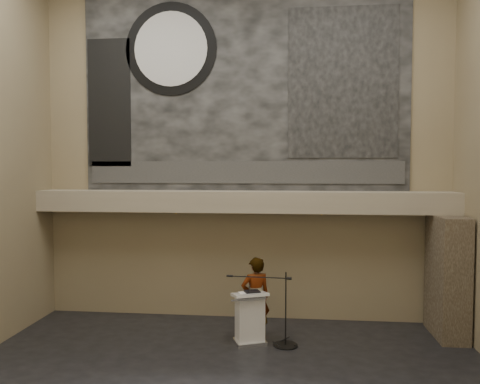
# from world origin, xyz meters

# --- Properties ---
(wall_back) EXTENTS (10.00, 0.02, 8.50)m
(wall_back) POSITION_xyz_m (0.00, 4.00, 4.25)
(wall_back) COLOR #816F51
(wall_back) RESTS_ON floor
(wall_front) EXTENTS (10.00, 0.02, 8.50)m
(wall_front) POSITION_xyz_m (0.00, -4.00, 4.25)
(wall_front) COLOR #816F51
(wall_front) RESTS_ON floor
(soffit) EXTENTS (10.00, 0.80, 0.50)m
(soffit) POSITION_xyz_m (0.00, 3.60, 2.95)
(soffit) COLOR gray
(soffit) RESTS_ON wall_back
(sprinkler_left) EXTENTS (0.04, 0.04, 0.06)m
(sprinkler_left) POSITION_xyz_m (-1.60, 3.55, 2.67)
(sprinkler_left) COLOR #B2893D
(sprinkler_left) RESTS_ON soffit
(sprinkler_right) EXTENTS (0.04, 0.04, 0.06)m
(sprinkler_right) POSITION_xyz_m (1.90, 3.55, 2.67)
(sprinkler_right) COLOR #B2893D
(sprinkler_right) RESTS_ON soffit
(banner) EXTENTS (8.00, 0.05, 5.00)m
(banner) POSITION_xyz_m (0.00, 3.97, 5.70)
(banner) COLOR black
(banner) RESTS_ON wall_back
(banner_text_strip) EXTENTS (7.76, 0.02, 0.55)m
(banner_text_strip) POSITION_xyz_m (0.00, 3.93, 3.65)
(banner_text_strip) COLOR #2E2E2E
(banner_text_strip) RESTS_ON banner
(banner_clock_rim) EXTENTS (2.30, 0.02, 2.30)m
(banner_clock_rim) POSITION_xyz_m (-1.80, 3.93, 6.70)
(banner_clock_rim) COLOR black
(banner_clock_rim) RESTS_ON banner
(banner_clock_face) EXTENTS (1.84, 0.02, 1.84)m
(banner_clock_face) POSITION_xyz_m (-1.80, 3.91, 6.70)
(banner_clock_face) COLOR silver
(banner_clock_face) RESTS_ON banner
(banner_building_print) EXTENTS (2.60, 0.02, 3.60)m
(banner_building_print) POSITION_xyz_m (2.40, 3.93, 5.80)
(banner_building_print) COLOR black
(banner_building_print) RESTS_ON banner
(banner_brick_print) EXTENTS (1.10, 0.02, 3.20)m
(banner_brick_print) POSITION_xyz_m (-3.40, 3.93, 5.40)
(banner_brick_print) COLOR black
(banner_brick_print) RESTS_ON banner
(stone_pier) EXTENTS (0.60, 1.40, 2.70)m
(stone_pier) POSITION_xyz_m (4.65, 3.15, 1.35)
(stone_pier) COLOR #3D3225
(stone_pier) RESTS_ON floor
(lectern) EXTENTS (0.86, 0.74, 1.13)m
(lectern) POSITION_xyz_m (0.31, 2.23, 0.55)
(lectern) COLOR silver
(lectern) RESTS_ON floor
(binder) EXTENTS (0.38, 0.34, 0.04)m
(binder) POSITION_xyz_m (0.36, 2.26, 1.12)
(binder) COLOR black
(binder) RESTS_ON lectern
(papers) EXTENTS (0.32, 0.36, 0.00)m
(papers) POSITION_xyz_m (0.21, 2.18, 1.10)
(papers) COLOR white
(papers) RESTS_ON lectern
(speaker_person) EXTENTS (0.78, 0.66, 1.81)m
(speaker_person) POSITION_xyz_m (0.41, 2.56, 0.90)
(speaker_person) COLOR silver
(speaker_person) RESTS_ON floor
(mic_stand) EXTENTS (1.53, 0.52, 1.58)m
(mic_stand) POSITION_xyz_m (1.03, 2.19, 0.24)
(mic_stand) COLOR black
(mic_stand) RESTS_ON floor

